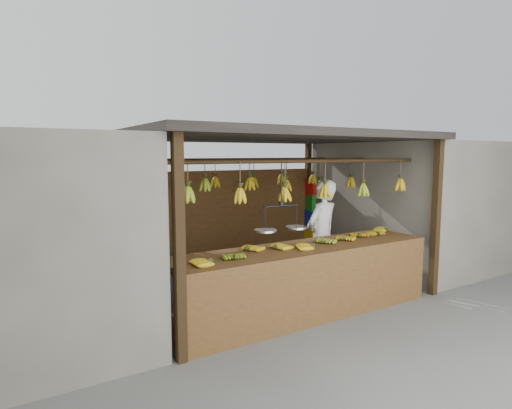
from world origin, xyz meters
TOP-DOWN VIEW (x-y plane):
  - ground at (0.00, 0.00)m, footprint 80.00×80.00m
  - stall at (0.00, 0.33)m, footprint 4.30×3.30m
  - neighbor_right at (3.60, 0.00)m, footprint 3.00×3.00m
  - counter at (-0.12, -1.23)m, footprint 3.71×0.84m
  - hanging_bananas at (0.01, -0.00)m, footprint 3.62×2.25m
  - balance_scale at (-0.43, -1.00)m, footprint 0.75×0.29m
  - vendor at (0.67, -0.51)m, footprint 0.71×0.57m
  - bag_bundles at (1.94, 1.35)m, footprint 0.08×0.26m

SIDE VIEW (x-z plane):
  - ground at x=0.00m, z-range 0.00..0.00m
  - counter at x=-0.12m, z-range 0.24..1.20m
  - vendor at x=0.67m, z-range 0.00..1.71m
  - bag_bundles at x=1.94m, z-range 0.37..1.57m
  - neighbor_right at x=3.60m, z-range 0.00..2.30m
  - balance_scale at x=-0.43m, z-range 0.75..1.62m
  - hanging_bananas at x=0.01m, z-range 1.43..1.81m
  - stall at x=0.00m, z-range 0.77..3.17m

